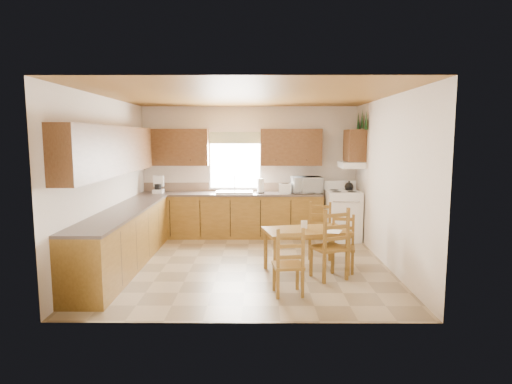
{
  "coord_description": "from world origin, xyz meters",
  "views": [
    {
      "loc": [
        0.19,
        -6.79,
        2.06
      ],
      "look_at": [
        0.15,
        0.3,
        1.15
      ],
      "focal_mm": 30.0,
      "sensor_mm": 36.0,
      "label": 1
    }
  ],
  "objects_px": {
    "chair_far_left": "(320,231)",
    "chair_far_right": "(343,244)",
    "microwave": "(306,185)",
    "chair_near_right": "(288,261)",
    "stove": "(342,216)",
    "chair_near_left": "(329,243)",
    "dining_table": "(306,251)"
  },
  "relations": [
    {
      "from": "microwave",
      "to": "chair_far_right",
      "type": "relative_size",
      "value": 0.65
    },
    {
      "from": "dining_table",
      "to": "chair_near_right",
      "type": "distance_m",
      "value": 1.01
    },
    {
      "from": "stove",
      "to": "chair_far_left",
      "type": "bearing_deg",
      "value": -118.01
    },
    {
      "from": "stove",
      "to": "chair_near_left",
      "type": "distance_m",
      "value": 2.47
    },
    {
      "from": "microwave",
      "to": "chair_far_left",
      "type": "relative_size",
      "value": 0.59
    },
    {
      "from": "stove",
      "to": "chair_near_left",
      "type": "bearing_deg",
      "value": -107.44
    },
    {
      "from": "chair_near_left",
      "to": "chair_near_right",
      "type": "distance_m",
      "value": 0.92
    },
    {
      "from": "microwave",
      "to": "chair_far_left",
      "type": "height_order",
      "value": "microwave"
    },
    {
      "from": "stove",
      "to": "chair_far_left",
      "type": "xyz_separation_m",
      "value": [
        -0.64,
        -1.3,
        -0.02
      ]
    },
    {
      "from": "microwave",
      "to": "chair_far_right",
      "type": "distance_m",
      "value": 2.43
    },
    {
      "from": "stove",
      "to": "chair_far_right",
      "type": "height_order",
      "value": "stove"
    },
    {
      "from": "chair_far_left",
      "to": "chair_far_right",
      "type": "distance_m",
      "value": 0.79
    },
    {
      "from": "chair_near_left",
      "to": "chair_far_right",
      "type": "relative_size",
      "value": 1.22
    },
    {
      "from": "chair_near_left",
      "to": "chair_far_right",
      "type": "xyz_separation_m",
      "value": [
        0.27,
        0.32,
        -0.1
      ]
    },
    {
      "from": "stove",
      "to": "chair_far_right",
      "type": "xyz_separation_m",
      "value": [
        -0.39,
        -2.05,
        -0.06
      ]
    },
    {
      "from": "chair_far_left",
      "to": "chair_far_right",
      "type": "xyz_separation_m",
      "value": [
        0.25,
        -0.75,
        -0.04
      ]
    },
    {
      "from": "chair_near_left",
      "to": "chair_near_right",
      "type": "relative_size",
      "value": 1.16
    },
    {
      "from": "microwave",
      "to": "chair_far_left",
      "type": "xyz_separation_m",
      "value": [
        0.07,
        -1.57,
        -0.62
      ]
    },
    {
      "from": "chair_near_right",
      "to": "chair_far_right",
      "type": "relative_size",
      "value": 1.05
    },
    {
      "from": "chair_near_right",
      "to": "chair_far_left",
      "type": "bearing_deg",
      "value": -118.49
    },
    {
      "from": "dining_table",
      "to": "chair_far_left",
      "type": "height_order",
      "value": "chair_far_left"
    },
    {
      "from": "chair_near_right",
      "to": "microwave",
      "type": "bearing_deg",
      "value": -107.73
    },
    {
      "from": "stove",
      "to": "microwave",
      "type": "height_order",
      "value": "microwave"
    },
    {
      "from": "microwave",
      "to": "chair_near_left",
      "type": "distance_m",
      "value": 2.71
    },
    {
      "from": "dining_table",
      "to": "chair_far_left",
      "type": "distance_m",
      "value": 0.86
    },
    {
      "from": "dining_table",
      "to": "chair_far_left",
      "type": "bearing_deg",
      "value": 54.84
    },
    {
      "from": "dining_table",
      "to": "chair_far_right",
      "type": "height_order",
      "value": "chair_far_right"
    },
    {
      "from": "chair_near_right",
      "to": "chair_far_left",
      "type": "height_order",
      "value": "chair_far_left"
    },
    {
      "from": "chair_near_right",
      "to": "chair_far_right",
      "type": "xyz_separation_m",
      "value": [
        0.91,
        0.98,
        -0.02
      ]
    },
    {
      "from": "stove",
      "to": "chair_near_right",
      "type": "bearing_deg",
      "value": -115.21
    },
    {
      "from": "dining_table",
      "to": "chair_near_left",
      "type": "distance_m",
      "value": 0.46
    },
    {
      "from": "microwave",
      "to": "chair_far_left",
      "type": "distance_m",
      "value": 1.69
    }
  ]
}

